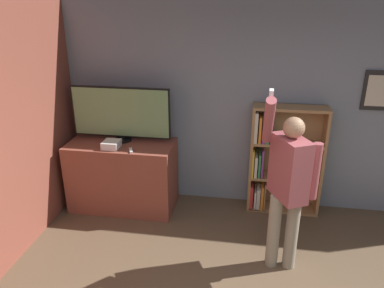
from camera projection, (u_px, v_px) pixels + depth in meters
The scene contains 8 objects.
wall_back at pixel (265, 107), 4.75m from camera, with size 7.15×0.09×2.70m.
wall_side_brick at pixel (8, 135), 3.82m from camera, with size 0.06×4.43×2.70m.
tv_ledge at pixel (123, 175), 4.95m from camera, with size 1.36×0.65×0.91m.
television at pixel (121, 113), 4.73m from camera, with size 1.28×0.22×0.71m.
game_console at pixel (111, 144), 4.63m from camera, with size 0.20×0.22×0.09m.
remote_loose at pixel (131, 151), 4.53m from camera, with size 0.09×0.14×0.02m.
bookshelf at pixel (278, 160), 4.80m from camera, with size 0.91×0.28×1.43m.
person at pixel (288, 182), 3.62m from camera, with size 0.56×0.55×1.95m.
Camera 1 is at (-0.18, -1.81, 2.69)m, focal length 35.00 mm.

